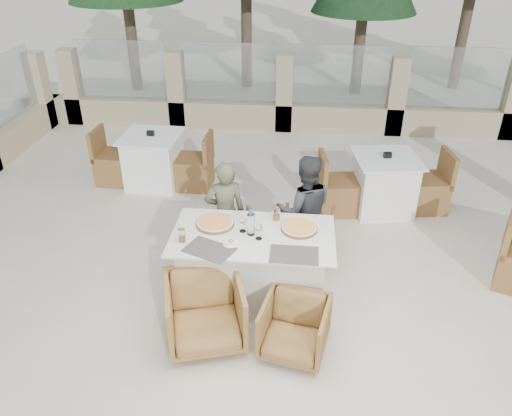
# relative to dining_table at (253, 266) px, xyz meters

# --- Properties ---
(ground) EXTENTS (80.00, 80.00, 0.00)m
(ground) POSITION_rel_dining_table_xyz_m (0.08, 0.03, -0.39)
(ground) COLOR beige
(ground) RESTS_ON ground
(sand_patch) EXTENTS (30.00, 16.00, 0.01)m
(sand_patch) POSITION_rel_dining_table_xyz_m (0.08, 14.03, -0.38)
(sand_patch) COLOR beige
(sand_patch) RESTS_ON ground
(perimeter_wall_far) EXTENTS (10.00, 0.34, 1.60)m
(perimeter_wall_far) POSITION_rel_dining_table_xyz_m (0.08, 4.83, 0.42)
(perimeter_wall_far) COLOR tan
(perimeter_wall_far) RESTS_ON ground
(dining_table) EXTENTS (1.60, 0.90, 0.77)m
(dining_table) POSITION_rel_dining_table_xyz_m (0.00, 0.00, 0.00)
(dining_table) COLOR silver
(dining_table) RESTS_ON ground
(placemat_near_left) EXTENTS (0.53, 0.45, 0.00)m
(placemat_near_left) POSITION_rel_dining_table_xyz_m (-0.38, -0.30, 0.39)
(placemat_near_left) COLOR #514C45
(placemat_near_left) RESTS_ON dining_table
(placemat_near_right) EXTENTS (0.45, 0.30, 0.00)m
(placemat_near_right) POSITION_rel_dining_table_xyz_m (0.41, -0.30, 0.39)
(placemat_near_right) COLOR #504C45
(placemat_near_right) RESTS_ON dining_table
(pizza_left) EXTENTS (0.39, 0.39, 0.05)m
(pizza_left) POSITION_rel_dining_table_xyz_m (-0.40, 0.15, 0.41)
(pizza_left) COLOR #F45921
(pizza_left) RESTS_ON dining_table
(pizza_right) EXTENTS (0.46, 0.46, 0.05)m
(pizza_right) POSITION_rel_dining_table_xyz_m (0.45, 0.13, 0.41)
(pizza_right) COLOR orange
(pizza_right) RESTS_ON dining_table
(water_bottle) EXTENTS (0.08, 0.08, 0.27)m
(water_bottle) POSITION_rel_dining_table_xyz_m (-0.02, 0.01, 0.52)
(water_bottle) COLOR #BDE0F9
(water_bottle) RESTS_ON dining_table
(wine_glass_centre) EXTENTS (0.08, 0.08, 0.18)m
(wine_glass_centre) POSITION_rel_dining_table_xyz_m (-0.11, 0.05, 0.48)
(wine_glass_centre) COLOR silver
(wine_glass_centre) RESTS_ON dining_table
(wine_glass_near) EXTENTS (0.10, 0.10, 0.18)m
(wine_glass_near) POSITION_rel_dining_table_xyz_m (0.06, -0.07, 0.48)
(wine_glass_near) COLOR white
(wine_glass_near) RESTS_ON dining_table
(beer_glass_left) EXTENTS (0.07, 0.07, 0.14)m
(beer_glass_left) POSITION_rel_dining_table_xyz_m (-0.66, -0.18, 0.45)
(beer_glass_left) COLOR orange
(beer_glass_left) RESTS_ON dining_table
(beer_glass_right) EXTENTS (0.08, 0.08, 0.14)m
(beer_glass_right) POSITION_rel_dining_table_xyz_m (0.21, 0.31, 0.46)
(beer_glass_right) COLOR orange
(beer_glass_right) RESTS_ON dining_table
(olive_dish) EXTENTS (0.11, 0.11, 0.04)m
(olive_dish) POSITION_rel_dining_table_xyz_m (-0.19, -0.18, 0.41)
(olive_dish) COLOR white
(olive_dish) RESTS_ON dining_table
(armchair_far_left) EXTENTS (0.78, 0.79, 0.55)m
(armchair_far_left) POSITION_rel_dining_table_xyz_m (-0.30, 0.64, -0.11)
(armchair_far_left) COLOR olive
(armchair_far_left) RESTS_ON ground
(armchair_far_right) EXTENTS (0.60, 0.62, 0.55)m
(armchair_far_right) POSITION_rel_dining_table_xyz_m (0.56, 0.82, -0.11)
(armchair_far_right) COLOR brown
(armchair_far_right) RESTS_ON ground
(armchair_near_left) EXTENTS (0.87, 0.89, 0.65)m
(armchair_near_left) POSITION_rel_dining_table_xyz_m (-0.38, -0.65, -0.06)
(armchair_near_left) COLOR olive
(armchair_near_left) RESTS_ON ground
(armchair_near_right) EXTENTS (0.68, 0.70, 0.54)m
(armchair_near_right) POSITION_rel_dining_table_xyz_m (0.45, -0.72, -0.12)
(armchair_near_right) COLOR olive
(armchair_near_right) RESTS_ON ground
(diner_left) EXTENTS (0.52, 0.42, 1.24)m
(diner_left) POSITION_rel_dining_table_xyz_m (-0.38, 0.63, 0.24)
(diner_left) COLOR #545840
(diner_left) RESTS_ON ground
(diner_right) EXTENTS (0.70, 0.58, 1.31)m
(diner_right) POSITION_rel_dining_table_xyz_m (0.50, 0.71, 0.27)
(diner_right) COLOR #333537
(diner_right) RESTS_ON ground
(bg_table_a) EXTENTS (1.67, 0.88, 0.77)m
(bg_table_a) POSITION_rel_dining_table_xyz_m (-1.72, 2.42, 0.00)
(bg_table_a) COLOR white
(bg_table_a) RESTS_ON ground
(bg_table_b) EXTENTS (1.74, 1.05, 0.77)m
(bg_table_b) POSITION_rel_dining_table_xyz_m (1.54, 1.98, 0.00)
(bg_table_b) COLOR white
(bg_table_b) RESTS_ON ground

